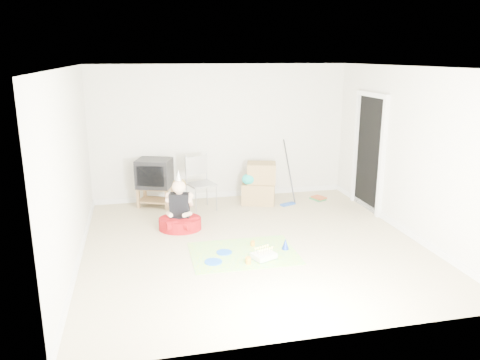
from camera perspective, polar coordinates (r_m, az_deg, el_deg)
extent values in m
plane|color=tan|center=(7.13, 1.50, -7.77)|extent=(5.00, 5.00, 0.00)
cube|color=black|center=(8.78, 15.50, 3.06)|extent=(0.02, 0.90, 2.05)
cube|color=#9B7246|center=(8.87, -10.31, -0.90)|extent=(0.72, 0.59, 0.03)
cube|color=#9B7246|center=(8.94, -10.24, -2.43)|extent=(0.72, 0.59, 0.03)
cube|color=#9B7246|center=(8.87, -12.30, -2.18)|extent=(0.07, 0.07, 0.38)
cube|color=#9B7246|center=(8.68, -8.93, -2.40)|extent=(0.07, 0.07, 0.38)
cube|color=#9B7246|center=(9.16, -11.52, -1.59)|extent=(0.07, 0.07, 0.38)
cube|color=#9B7246|center=(8.97, -8.24, -1.80)|extent=(0.07, 0.07, 0.38)
cube|color=black|center=(8.80, -10.40, 0.84)|extent=(0.74, 0.68, 0.52)
cube|color=#99999E|center=(8.53, -4.73, -0.51)|extent=(0.56, 0.55, 0.03)
cylinder|color=#99999E|center=(8.44, -6.00, -0.60)|extent=(0.02, 0.02, 1.01)
cylinder|color=#99999E|center=(8.61, -3.49, -0.22)|extent=(0.02, 0.02, 1.01)
cube|color=#997B4A|center=(8.97, 2.26, -1.58)|extent=(0.73, 0.64, 0.40)
cube|color=#997B4A|center=(8.89, 2.62, 0.88)|extent=(0.63, 0.55, 0.38)
ellipsoid|color=#0D978C|center=(8.76, 1.10, 0.12)|extent=(0.27, 0.19, 0.21)
cube|color=#214DA9|center=(8.95, 5.85, -2.94)|extent=(0.32, 0.21, 0.03)
cylinder|color=black|center=(8.78, 5.96, 0.79)|extent=(0.17, 0.38, 1.18)
cube|color=#26733C|center=(9.36, 9.53, -2.27)|extent=(0.29, 0.32, 0.03)
cube|color=#A34523|center=(9.35, 9.54, -2.10)|extent=(0.29, 0.32, 0.03)
cylinder|color=#A00E12|center=(7.74, -7.31, -5.28)|extent=(0.83, 0.83, 0.19)
cube|color=black|center=(7.64, -7.39, -3.14)|extent=(0.35, 0.25, 0.42)
sphere|color=beige|center=(7.54, -7.47, -0.84)|extent=(0.26, 0.26, 0.22)
cone|color=white|center=(7.49, -7.52, 0.59)|extent=(0.12, 0.12, 0.17)
cube|color=#ED319A|center=(6.81, 0.43, -8.90)|extent=(1.53, 1.11, 0.01)
cube|color=silver|center=(6.62, 2.90, -9.22)|extent=(0.38, 0.34, 0.08)
cube|color=#3EAD5A|center=(6.64, 2.90, -9.49)|extent=(0.38, 0.34, 0.01)
cylinder|color=beige|center=(6.50, 2.43, -9.00)|extent=(0.01, 0.01, 0.07)
cylinder|color=beige|center=(6.52, 2.73, -8.91)|extent=(0.01, 0.01, 0.07)
cylinder|color=beige|center=(6.54, 3.03, -8.82)|extent=(0.01, 0.01, 0.07)
cylinder|color=beige|center=(6.57, 3.33, -8.74)|extent=(0.01, 0.01, 0.07)
cylinder|color=beige|center=(6.59, 3.62, -8.65)|extent=(0.01, 0.01, 0.07)
cylinder|color=beige|center=(6.62, 3.91, -8.56)|extent=(0.01, 0.01, 0.07)
cylinder|color=beige|center=(6.57, 1.90, -8.72)|extent=(0.01, 0.01, 0.07)
cylinder|color=beige|center=(6.59, 2.20, -8.64)|extent=(0.01, 0.01, 0.07)
cylinder|color=beige|center=(6.61, 2.50, -8.55)|extent=(0.01, 0.01, 0.07)
cylinder|color=beige|center=(6.64, 2.80, -8.46)|extent=(0.01, 0.01, 0.07)
cylinder|color=beige|center=(6.66, 3.09, -8.38)|extent=(0.01, 0.01, 0.07)
cylinder|color=beige|center=(6.69, 3.38, -8.29)|extent=(0.01, 0.01, 0.07)
cylinder|color=blue|center=(6.81, -1.95, -8.79)|extent=(0.28, 0.28, 0.01)
cylinder|color=blue|center=(6.53, -3.27, -9.92)|extent=(0.31, 0.31, 0.01)
cylinder|color=orange|center=(7.04, 1.55, -7.73)|extent=(0.08, 0.08, 0.07)
cylinder|color=orange|center=(6.47, 1.01, -9.78)|extent=(0.10, 0.10, 0.09)
cone|color=#1835AB|center=(6.93, 5.56, -7.77)|extent=(0.12, 0.12, 0.16)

